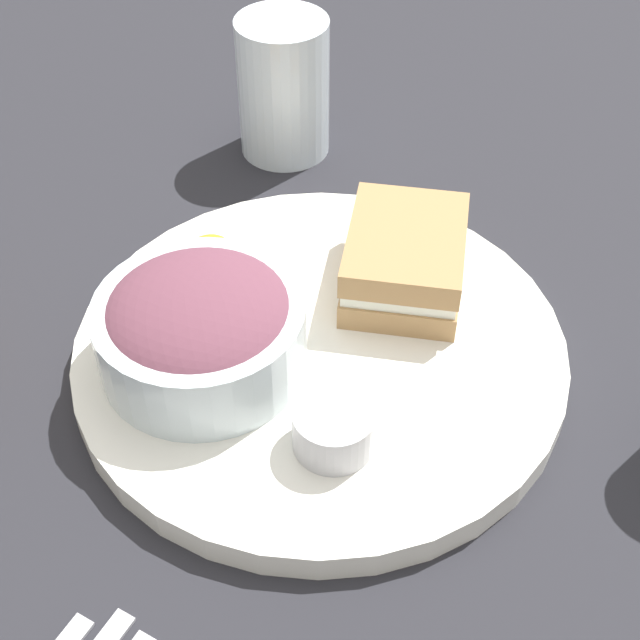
% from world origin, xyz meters
% --- Properties ---
extents(ground_plane, '(4.00, 4.00, 0.00)m').
position_xyz_m(ground_plane, '(0.00, 0.00, 0.00)').
color(ground_plane, '#232328').
extents(plate, '(0.34, 0.34, 0.02)m').
position_xyz_m(plate, '(0.00, 0.00, 0.01)').
color(plate, white).
rests_on(plate, ground_plane).
extents(sandwich, '(0.12, 0.10, 0.05)m').
position_xyz_m(sandwich, '(0.08, -0.03, 0.05)').
color(sandwich, '#A37A4C').
rests_on(sandwich, plate).
extents(salad_bowl, '(0.14, 0.14, 0.07)m').
position_xyz_m(salad_bowl, '(-0.05, 0.06, 0.05)').
color(salad_bowl, silver).
rests_on(salad_bowl, plate).
extents(dressing_cup, '(0.05, 0.05, 0.03)m').
position_xyz_m(dressing_cup, '(-0.08, -0.04, 0.04)').
color(dressing_cup, '#B7B7BC').
rests_on(dressing_cup, plate).
extents(orange_wedge, '(0.04, 0.04, 0.04)m').
position_xyz_m(orange_wedge, '(0.02, 0.10, 0.04)').
color(orange_wedge, orange).
rests_on(orange_wedge, plate).
extents(drink_glass, '(0.08, 0.08, 0.12)m').
position_xyz_m(drink_glass, '(0.23, 0.13, 0.06)').
color(drink_glass, silver).
rests_on(drink_glass, ground_plane).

